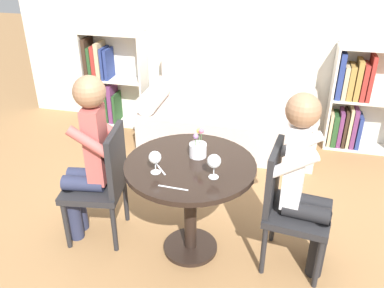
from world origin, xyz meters
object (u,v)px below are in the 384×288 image
wine_glass_right (214,162)px  chair_right (288,203)px  bookshelf_left (109,81)px  couch (228,118)px  bookshelf_right (357,101)px  chair_left (103,180)px  flower_vase (198,148)px  person_right (305,182)px  person_left (88,156)px  wine_glass_left (155,158)px

wine_glass_right → chair_right: bearing=20.5°
bookshelf_left → couch: bearing=-9.9°
chair_right → wine_glass_right: bearing=117.6°
bookshelf_right → chair_left: bookshelf_right is taller
flower_vase → person_right: bearing=-5.9°
chair_left → wine_glass_right: bearing=71.9°
person_left → bookshelf_left: bearing=-167.9°
bookshelf_left → bookshelf_right: 2.79m
person_left → couch: bearing=148.4°
chair_left → person_left: bearing=-84.2°
chair_right → chair_left: bearing=98.5°
bookshelf_right → chair_right: bearing=-108.3°
flower_vase → couch: bearing=91.0°
wine_glass_right → flower_vase: (-0.15, 0.24, -0.05)m
person_right → wine_glass_left: 0.97m
bookshelf_left → person_right: bearing=-41.2°
chair_right → wine_glass_right: (-0.48, -0.18, 0.36)m
person_right → wine_glass_left: bearing=108.8°
bookshelf_right → chair_left: (-1.97, -1.97, -0.03)m
wine_glass_right → flower_vase: 0.29m
flower_vase → bookshelf_left: bearing=128.8°
bookshelf_left → wine_glass_left: bookshelf_left is taller
person_right → flower_vase: bearing=91.2°
chair_right → flower_vase: flower_vase is taller
wine_glass_left → person_left: bearing=164.2°
bookshelf_left → person_left: person_left is taller
chair_left → person_right: person_right is taller
person_left → flower_vase: 0.79m
chair_left → person_right: 1.42m
person_right → wine_glass_right: bearing=113.1°
couch → person_right: bearing=-66.2°
bookshelf_left → bookshelf_right: bearing=-0.0°
bookshelf_right → flower_vase: (-1.27, -1.88, 0.27)m
couch → flower_vase: size_ratio=8.33×
person_left → wine_glass_right: bearing=74.0°
wine_glass_right → wine_glass_left: bearing=-175.1°
chair_left → person_left: person_left is taller
chair_right → wine_glass_right: size_ratio=5.61×
couch → chair_right: 1.81m
couch → person_right: (0.75, -1.70, 0.38)m
wine_glass_left → person_right: bearing=11.7°
bookshelf_left → person_right: (2.23, -1.96, 0.18)m
couch → bookshelf_right: bookshelf_right is taller
bookshelf_left → bookshelf_right: same height
bookshelf_left → flower_vase: 2.43m
chair_right → wine_glass_left: chair_right is taller
bookshelf_right → person_left: (-2.05, -1.99, 0.17)m
wine_glass_right → bookshelf_left: bearing=128.2°
couch → chair_left: couch is taller
person_right → bookshelf_left: bearing=55.9°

